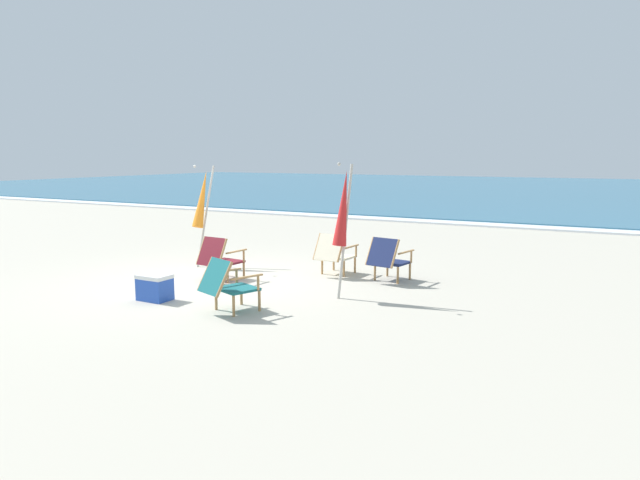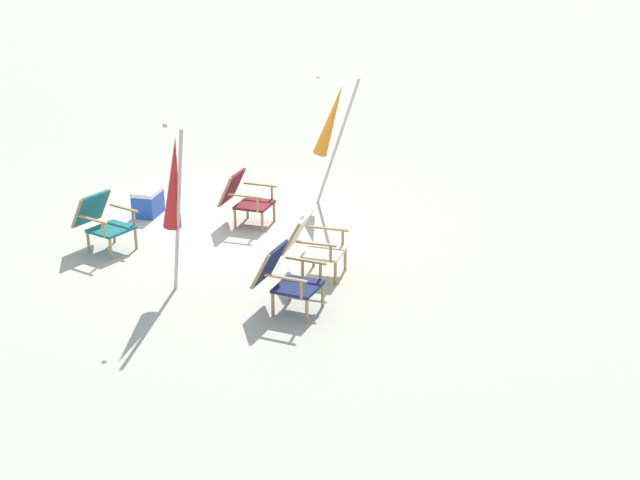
{
  "view_description": "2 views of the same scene",
  "coord_description": "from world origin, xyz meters",
  "px_view_note": "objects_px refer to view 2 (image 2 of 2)",
  "views": [
    {
      "loc": [
        6.32,
        -7.84,
        2.21
      ],
      "look_at": [
        1.49,
        1.2,
        0.69
      ],
      "focal_mm": 32.0,
      "sensor_mm": 36.0,
      "label": 1
    },
    {
      "loc": [
        11.9,
        4.05,
        4.64
      ],
      "look_at": [
        1.7,
        1.61,
        0.5
      ],
      "focal_mm": 50.0,
      "sensor_mm": 36.0,
      "label": 2
    }
  ],
  "objects_px": {
    "beach_chair_far_center": "(312,243)",
    "beach_chair_front_left": "(285,276)",
    "beach_chair_front_right": "(244,197)",
    "umbrella_furled_red": "(174,184)",
    "beach_chair_mid_center": "(102,220)",
    "cooler_box": "(148,202)",
    "umbrella_furled_orange": "(331,121)"
  },
  "relations": [
    {
      "from": "umbrella_furled_orange",
      "to": "umbrella_furled_red",
      "type": "relative_size",
      "value": 0.96
    },
    {
      "from": "beach_chair_mid_center",
      "to": "cooler_box",
      "type": "relative_size",
      "value": 1.86
    },
    {
      "from": "beach_chair_front_left",
      "to": "umbrella_furled_red",
      "type": "height_order",
      "value": "umbrella_furled_red"
    },
    {
      "from": "beach_chair_front_right",
      "to": "umbrella_furled_red",
      "type": "bearing_deg",
      "value": -1.07
    },
    {
      "from": "beach_chair_mid_center",
      "to": "umbrella_furled_orange",
      "type": "distance_m",
      "value": 3.81
    },
    {
      "from": "beach_chair_front_left",
      "to": "cooler_box",
      "type": "bearing_deg",
      "value": -132.64
    },
    {
      "from": "beach_chair_front_right",
      "to": "beach_chair_front_left",
      "type": "relative_size",
      "value": 0.96
    },
    {
      "from": "cooler_box",
      "to": "umbrella_furled_orange",
      "type": "bearing_deg",
      "value": 114.42
    },
    {
      "from": "beach_chair_mid_center",
      "to": "beach_chair_front_right",
      "type": "relative_size",
      "value": 1.14
    },
    {
      "from": "beach_chair_far_center",
      "to": "cooler_box",
      "type": "xyz_separation_m",
      "value": [
        -1.6,
        -2.97,
        -0.22
      ]
    },
    {
      "from": "beach_chair_front_right",
      "to": "beach_chair_far_center",
      "type": "distance_m",
      "value": 2.11
    },
    {
      "from": "beach_chair_far_center",
      "to": "beach_chair_front_left",
      "type": "relative_size",
      "value": 0.95
    },
    {
      "from": "beach_chair_far_center",
      "to": "cooler_box",
      "type": "bearing_deg",
      "value": -118.33
    },
    {
      "from": "beach_chair_front_right",
      "to": "beach_chair_front_left",
      "type": "xyz_separation_m",
      "value": [
        2.65,
        1.36,
        -0.0
      ]
    },
    {
      "from": "beach_chair_mid_center",
      "to": "cooler_box",
      "type": "bearing_deg",
      "value": 178.46
    },
    {
      "from": "beach_chair_front_right",
      "to": "umbrella_furled_orange",
      "type": "relative_size",
      "value": 0.39
    },
    {
      "from": "beach_chair_front_right",
      "to": "umbrella_furled_red",
      "type": "distance_m",
      "value": 2.63
    },
    {
      "from": "beach_chair_mid_center",
      "to": "umbrella_furled_orange",
      "type": "height_order",
      "value": "umbrella_furled_orange"
    },
    {
      "from": "beach_chair_mid_center",
      "to": "umbrella_furled_red",
      "type": "bearing_deg",
      "value": 55.52
    },
    {
      "from": "beach_chair_front_right",
      "to": "cooler_box",
      "type": "height_order",
      "value": "beach_chair_front_right"
    },
    {
      "from": "beach_chair_front_left",
      "to": "beach_chair_front_right",
      "type": "bearing_deg",
      "value": -152.79
    },
    {
      "from": "beach_chair_front_left",
      "to": "cooler_box",
      "type": "xyz_separation_m",
      "value": [
        -2.69,
        -2.92,
        -0.22
      ]
    },
    {
      "from": "beach_chair_mid_center",
      "to": "beach_chair_front_left",
      "type": "distance_m",
      "value": 3.22
    },
    {
      "from": "beach_chair_far_center",
      "to": "cooler_box",
      "type": "relative_size",
      "value": 1.61
    },
    {
      "from": "beach_chair_front_right",
      "to": "umbrella_furled_orange",
      "type": "distance_m",
      "value": 1.84
    },
    {
      "from": "umbrella_furled_red",
      "to": "beach_chair_front_right",
      "type": "bearing_deg",
      "value": 178.93
    },
    {
      "from": "beach_chair_mid_center",
      "to": "beach_chair_front_left",
      "type": "height_order",
      "value": "beach_chair_front_left"
    },
    {
      "from": "beach_chair_mid_center",
      "to": "beach_chair_far_center",
      "type": "bearing_deg",
      "value": 86.56
    },
    {
      "from": "beach_chair_far_center",
      "to": "beach_chair_front_left",
      "type": "distance_m",
      "value": 1.09
    },
    {
      "from": "beach_chair_front_right",
      "to": "umbrella_furled_red",
      "type": "height_order",
      "value": "umbrella_furled_red"
    },
    {
      "from": "beach_chair_mid_center",
      "to": "beach_chair_front_right",
      "type": "bearing_deg",
      "value": 130.96
    },
    {
      "from": "beach_chair_mid_center",
      "to": "umbrella_furled_orange",
      "type": "bearing_deg",
      "value": 134.63
    }
  ]
}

